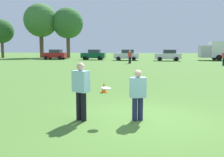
% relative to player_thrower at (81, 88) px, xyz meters
% --- Properties ---
extents(ground_plane, '(195.33, 195.33, 0.00)m').
position_rel_player_thrower_xyz_m(ground_plane, '(1.93, 0.47, -0.94)').
color(ground_plane, '#47702D').
extents(player_thrower, '(0.54, 0.45, 1.67)m').
position_rel_player_thrower_xyz_m(player_thrower, '(0.00, 0.00, 0.00)').
color(player_thrower, black).
rests_on(player_thrower, ground).
extents(player_defender, '(0.50, 0.38, 1.47)m').
position_rel_player_thrower_xyz_m(player_defender, '(1.61, 0.24, -0.12)').
color(player_defender, '#1E234C').
rests_on(player_defender, ground).
extents(frisbee, '(0.27, 0.27, 0.06)m').
position_rel_player_thrower_xyz_m(frisbee, '(0.74, -0.06, 0.03)').
color(frisbee, white).
extents(traffic_cone, '(0.32, 0.32, 0.48)m').
position_rel_player_thrower_xyz_m(traffic_cone, '(-0.16, 4.51, -0.71)').
color(traffic_cone, '#D8590C').
rests_on(traffic_cone, ground).
extents(parked_car_near_left, '(4.23, 2.27, 1.82)m').
position_rel_player_thrower_xyz_m(parked_car_near_left, '(-15.06, 35.99, -0.02)').
color(parked_car_near_left, maroon).
rests_on(parked_car_near_left, ground).
extents(parked_car_mid_left, '(4.23, 2.27, 1.82)m').
position_rel_player_thrower_xyz_m(parked_car_mid_left, '(-7.77, 35.77, -0.02)').
color(parked_car_mid_left, '#0C4C2D').
rests_on(parked_car_mid_left, ground).
extents(parked_car_center, '(4.23, 2.27, 1.82)m').
position_rel_player_thrower_xyz_m(parked_car_center, '(-1.74, 34.73, -0.02)').
color(parked_car_center, silver).
rests_on(parked_car_center, ground).
extents(parked_car_mid_right, '(4.23, 2.27, 1.82)m').
position_rel_player_thrower_xyz_m(parked_car_mid_right, '(5.10, 34.27, -0.02)').
color(parked_car_mid_right, silver).
rests_on(parked_car_mid_right, ground).
extents(bystander_sideline_watcher, '(0.54, 0.44, 1.73)m').
position_rel_player_thrower_xyz_m(bystander_sideline_watcher, '(-0.58, 26.30, 0.03)').
color(bystander_sideline_watcher, black).
rests_on(bystander_sideline_watcher, ground).
extents(bystander_far_jogger, '(0.53, 0.51, 1.71)m').
position_rel_player_thrower_xyz_m(bystander_far_jogger, '(10.96, 24.38, 0.02)').
color(bystander_far_jogger, '#1E234C').
rests_on(bystander_far_jogger, ground).
extents(tree_west_maple, '(5.02, 5.02, 8.16)m').
position_rel_player_thrower_xyz_m(tree_west_maple, '(-29.10, 41.72, 4.67)').
color(tree_west_maple, brown).
rests_on(tree_west_maple, ground).
extents(tree_center_elm, '(7.09, 7.09, 11.52)m').
position_rel_player_thrower_xyz_m(tree_center_elm, '(-21.06, 43.60, 6.98)').
color(tree_center_elm, brown).
rests_on(tree_center_elm, ground).
extents(tree_east_birch, '(6.60, 6.60, 10.73)m').
position_rel_player_thrower_xyz_m(tree_east_birch, '(-15.40, 44.65, 6.43)').
color(tree_east_birch, brown).
rests_on(tree_east_birch, ground).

